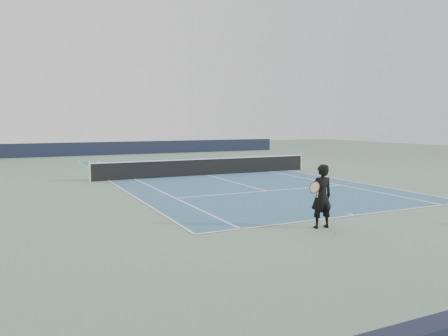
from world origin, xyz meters
name	(u,v)px	position (x,y,z in m)	size (l,w,h in m)	color
ground	(207,175)	(0.00, 0.00, 0.00)	(80.00, 80.00, 0.00)	slate
court_surface	(207,175)	(0.00, 0.00, 0.01)	(10.97, 23.77, 0.01)	#366381
tennis_net	(207,166)	(0.00, 0.00, 0.50)	(12.90, 0.10, 1.07)	silver
windscreen_far	(131,148)	(0.00, 17.88, 0.60)	(30.00, 0.25, 1.20)	black
tennis_player	(321,196)	(-1.98, -12.70, 0.91)	(0.81, 0.55, 1.81)	black
tennis_ball	(336,232)	(-2.02, -13.39, 0.03)	(0.06, 0.06, 0.06)	#D0DD2D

